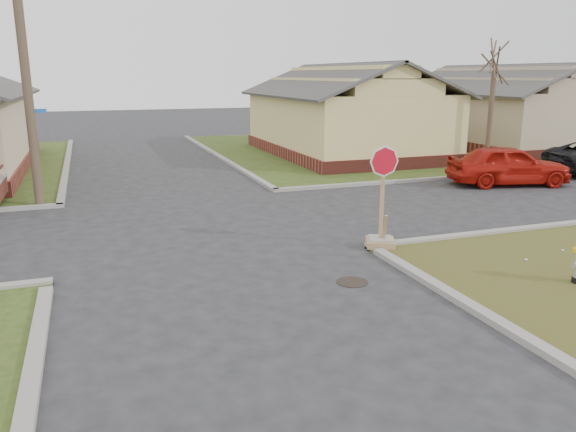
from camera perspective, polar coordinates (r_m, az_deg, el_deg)
name	(u,v)px	position (r m, az deg, el deg)	size (l,w,h in m)	color
ground	(241,287)	(11.21, -4.84, -7.22)	(120.00, 120.00, 0.00)	#262628
verge_far_right	(510,142)	(37.58, 21.59, 7.01)	(37.00, 19.00, 0.05)	#2F4117
curbs	(194,225)	(15.87, -9.51, -0.92)	(80.00, 40.00, 0.12)	gray
manhole	(352,282)	(11.49, 6.55, -6.68)	(0.64, 0.64, 0.01)	black
side_house_yellow	(345,112)	(29.51, 5.79, 10.44)	(7.60, 11.60, 4.70)	maroon
side_house_tan	(503,108)	(34.97, 21.02, 10.16)	(7.60, 11.60, 4.70)	maroon
utility_pole	(23,54)	(19.08, -25.29, 14.63)	(1.80, 0.28, 9.00)	#453527
tree_mid_right	(490,120)	(26.31, 19.84, 9.15)	(0.22, 0.22, 4.20)	#453527
stop_sign	(381,225)	(13.65, 9.44, -0.89)	(0.69, 0.67, 2.44)	#A58359
red_sedan	(508,165)	(22.85, 21.48, 4.84)	(1.79, 4.45, 1.52)	#AD150C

